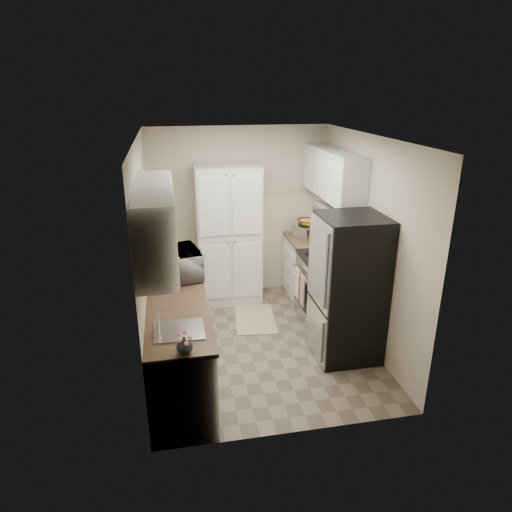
% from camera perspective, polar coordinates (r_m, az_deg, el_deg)
% --- Properties ---
extents(ground, '(3.20, 3.20, 0.00)m').
position_cam_1_polar(ground, '(5.80, 0.53, -10.77)').
color(ground, '#7A6B56').
rests_on(ground, ground).
extents(room_shell, '(2.64, 3.24, 2.52)m').
position_cam_1_polar(room_shell, '(5.13, 0.41, 4.86)').
color(room_shell, beige).
rests_on(room_shell, ground).
extents(pantry_cabinet, '(0.90, 0.55, 2.00)m').
position_cam_1_polar(pantry_cabinet, '(6.54, -3.46, 2.56)').
color(pantry_cabinet, silver).
rests_on(pantry_cabinet, ground).
extents(base_cabinet_left, '(0.60, 2.30, 0.88)m').
position_cam_1_polar(base_cabinet_left, '(5.12, -9.57, -9.97)').
color(base_cabinet_left, silver).
rests_on(base_cabinet_left, ground).
extents(countertop_left, '(0.63, 2.33, 0.04)m').
position_cam_1_polar(countertop_left, '(4.90, -9.88, -5.32)').
color(countertop_left, brown).
rests_on(countertop_left, base_cabinet_left).
extents(base_cabinet_right, '(0.60, 0.80, 0.88)m').
position_cam_1_polar(base_cabinet_right, '(6.86, 6.68, -1.64)').
color(base_cabinet_right, silver).
rests_on(base_cabinet_right, ground).
extents(countertop_right, '(0.63, 0.83, 0.04)m').
position_cam_1_polar(countertop_right, '(6.70, 6.84, 2.00)').
color(countertop_right, brown).
rests_on(countertop_right, base_cabinet_right).
extents(electric_range, '(0.71, 0.78, 1.13)m').
position_cam_1_polar(electric_range, '(6.15, 8.77, -4.08)').
color(electric_range, '#B7B7BC').
rests_on(electric_range, ground).
extents(refrigerator, '(0.70, 0.72, 1.70)m').
position_cam_1_polar(refrigerator, '(5.31, 11.48, -3.95)').
color(refrigerator, '#B7B7BC').
rests_on(refrigerator, ground).
extents(microwave, '(0.52, 0.67, 0.33)m').
position_cam_1_polar(microwave, '(5.35, -9.32, -0.89)').
color(microwave, silver).
rests_on(microwave, countertop_left).
extents(wine_bottle, '(0.08, 0.08, 0.30)m').
position_cam_1_polar(wine_bottle, '(5.73, -11.77, 0.24)').
color(wine_bottle, black).
rests_on(wine_bottle, countertop_left).
extents(flower_vase, '(0.18, 0.18, 0.14)m').
position_cam_1_polar(flower_vase, '(3.90, -8.94, -10.95)').
color(flower_vase, silver).
rests_on(flower_vase, countertop_left).
extents(cutting_board, '(0.05, 0.21, 0.26)m').
position_cam_1_polar(cutting_board, '(5.89, -9.22, 0.81)').
color(cutting_board, '#2F7D2C').
rests_on(cutting_board, countertop_left).
extents(toaster_oven, '(0.38, 0.42, 0.20)m').
position_cam_1_polar(toaster_oven, '(6.65, 6.38, 2.97)').
color(toaster_oven, silver).
rests_on(toaster_oven, countertop_right).
extents(fruit_basket, '(0.33, 0.33, 0.13)m').
position_cam_1_polar(fruit_basket, '(6.63, 6.46, 4.39)').
color(fruit_basket, orange).
rests_on(fruit_basket, toaster_oven).
extents(kitchen_mat, '(0.62, 0.91, 0.01)m').
position_cam_1_polar(kitchen_mat, '(6.32, -0.10, -7.87)').
color(kitchen_mat, '#D1B68E').
rests_on(kitchen_mat, ground).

